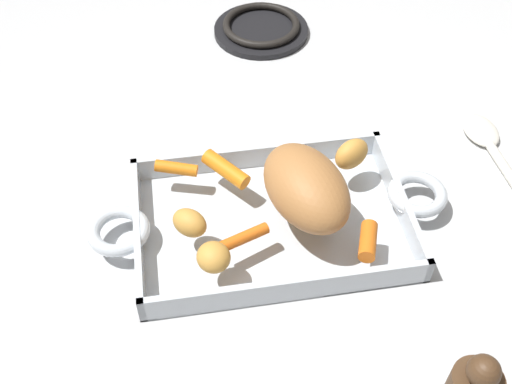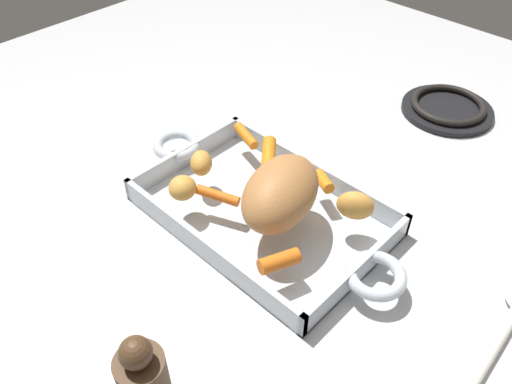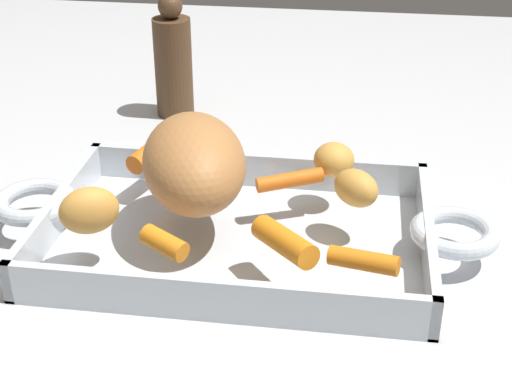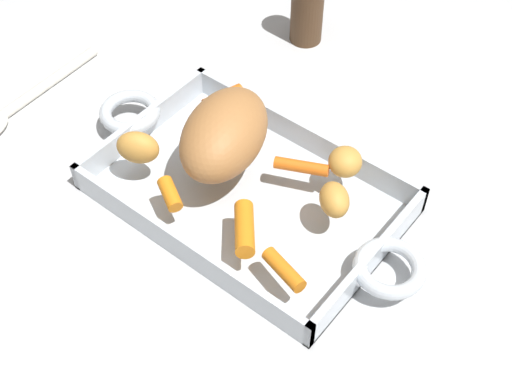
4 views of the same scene
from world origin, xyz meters
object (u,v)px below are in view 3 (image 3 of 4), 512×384
(baby_carrot_northeast, at_px, (284,242))
(pepper_mill, at_px, (173,62))
(baby_carrot_center_left, at_px, (363,261))
(potato_corner, at_px, (334,160))
(potato_near_roast, at_px, (356,188))
(potato_halved, at_px, (89,211))
(pork_roast, at_px, (194,162))
(roasting_dish, at_px, (237,231))
(baby_carrot_long, at_px, (150,154))
(baby_carrot_southwest, at_px, (164,243))
(baby_carrot_northwest, at_px, (290,180))

(baby_carrot_northeast, relative_size, pepper_mill, 0.45)
(baby_carrot_center_left, xyz_separation_m, potato_corner, (0.03, -0.16, 0.01))
(baby_carrot_center_left, relative_size, potato_corner, 1.37)
(potato_corner, distance_m, pepper_mill, 0.31)
(baby_carrot_northeast, height_order, potato_near_roast, potato_near_roast)
(baby_carrot_northeast, relative_size, potato_near_roast, 1.51)
(baby_carrot_northeast, bearing_deg, potato_corner, -102.71)
(potato_halved, height_order, potato_near_roast, potato_halved)
(baby_carrot_center_left, height_order, potato_halved, potato_halved)
(potato_corner, bearing_deg, baby_carrot_center_left, 101.27)
(pork_roast, relative_size, pepper_mill, 0.93)
(roasting_dish, distance_m, potato_near_roast, 0.12)
(baby_carrot_long, distance_m, baby_carrot_southwest, 0.17)
(potato_halved, height_order, pepper_mill, pepper_mill)
(pork_roast, distance_m, baby_carrot_northeast, 0.12)
(pepper_mill, bearing_deg, baby_carrot_northwest, 124.62)
(roasting_dish, bearing_deg, baby_carrot_southwest, 59.34)
(baby_carrot_center_left, xyz_separation_m, potato_halved, (0.24, -0.02, 0.01))
(baby_carrot_long, height_order, potato_corner, potato_corner)
(pork_roast, xyz_separation_m, baby_carrot_northeast, (-0.09, 0.08, -0.03))
(baby_carrot_southwest, bearing_deg, potato_halved, -17.33)
(potato_halved, bearing_deg, baby_carrot_northwest, -146.67)
(baby_carrot_northeast, xyz_separation_m, pepper_mill, (0.18, -0.37, 0.02))
(baby_carrot_long, relative_size, potato_halved, 1.03)
(baby_carrot_northeast, height_order, baby_carrot_southwest, baby_carrot_northeast)
(pork_roast, relative_size, baby_carrot_northeast, 2.09)
(baby_carrot_southwest, relative_size, baby_carrot_northwest, 0.63)
(baby_carrot_long, xyz_separation_m, baby_carrot_center_left, (-0.22, 0.16, -0.00))
(baby_carrot_center_left, bearing_deg, roasting_dish, -35.37)
(baby_carrot_long, xyz_separation_m, baby_carrot_northwest, (-0.15, 0.03, -0.00))
(pork_roast, height_order, baby_carrot_southwest, pork_roast)
(potato_halved, relative_size, potato_near_roast, 1.12)
(baby_carrot_center_left, height_order, potato_corner, potato_corner)
(potato_halved, xyz_separation_m, potato_corner, (-0.20, -0.14, -0.00))
(baby_carrot_northwest, height_order, potato_near_roast, potato_near_roast)
(pepper_mill, bearing_deg, potato_corner, 134.03)
(baby_carrot_northwest, distance_m, potato_halved, 0.20)
(baby_carrot_northeast, bearing_deg, baby_carrot_center_left, 166.95)
(potato_corner, bearing_deg, baby_carrot_northwest, 37.28)
(baby_carrot_center_left, distance_m, baby_carrot_northeast, 0.07)
(baby_carrot_northeast, distance_m, potato_corner, 0.15)
(baby_carrot_northwest, bearing_deg, baby_carrot_long, -12.07)
(roasting_dish, height_order, baby_carrot_northwest, baby_carrot_northwest)
(roasting_dish, xyz_separation_m, potato_near_roast, (-0.11, -0.02, 0.04))
(baby_carrot_center_left, bearing_deg, baby_carrot_northwest, -60.98)
(baby_carrot_center_left, distance_m, potato_corner, 0.17)
(baby_carrot_southwest, height_order, potato_halved, potato_halved)
(potato_near_roast, bearing_deg, baby_carrot_northwest, -21.93)
(roasting_dish, xyz_separation_m, baby_carrot_southwest, (0.05, 0.08, 0.03))
(baby_carrot_southwest, bearing_deg, baby_carrot_center_left, 179.33)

